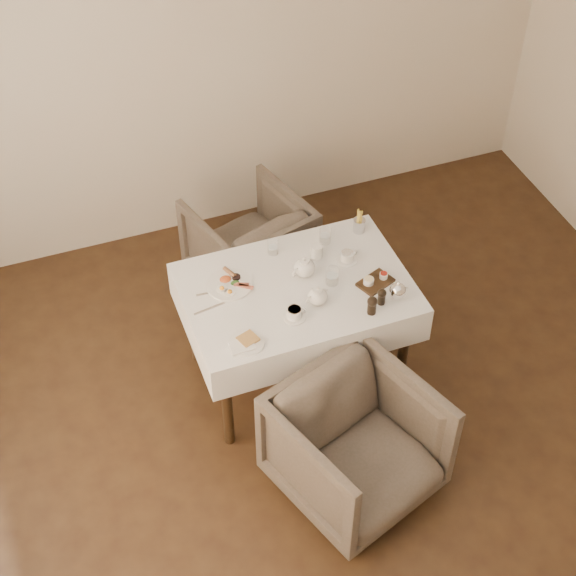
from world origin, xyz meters
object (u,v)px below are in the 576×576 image
(armchair_far, at_px, (249,242))
(teapot_centre, at_px, (304,267))
(table, at_px, (297,301))
(breakfast_plate, at_px, (229,284))
(armchair_near, at_px, (357,446))

(armchair_far, distance_m, teapot_centre, 0.99)
(table, relative_size, breakfast_plate, 4.83)
(table, xyz_separation_m, armchair_far, (0.01, 0.92, -0.32))
(table, xyz_separation_m, armchair_near, (0.02, -0.86, -0.28))
(armchair_near, distance_m, breakfast_plate, 1.15)
(armchair_far, bearing_deg, breakfast_plate, 49.16)
(table, bearing_deg, breakfast_plate, 157.14)
(table, distance_m, armchair_near, 0.90)
(armchair_near, height_order, armchair_far, armchair_near)
(armchair_near, bearing_deg, table, 71.79)
(teapot_centre, bearing_deg, table, -159.60)
(armchair_near, distance_m, armchair_far, 1.78)
(table, height_order, armchair_near, table)
(armchair_far, relative_size, breakfast_plate, 2.67)
(table, relative_size, armchair_near, 1.64)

